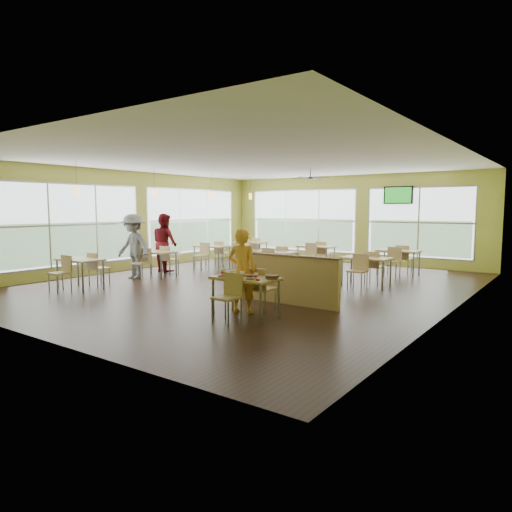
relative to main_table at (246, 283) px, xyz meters
The scene contains 20 objects.
room 3.73m from the main_table, 123.69° to the left, with size 12.00×12.04×3.20m.
window_bays 7.70m from the main_table, 127.41° to the left, with size 9.24×10.24×2.38m.
main_table is the anchor object (origin of this frame).
half_wall_divider 1.45m from the main_table, 90.00° to the left, with size 2.40×0.14×1.04m.
dining_tables 5.61m from the main_table, 122.91° to the left, with size 6.92×8.72×0.87m.
pendant_lights 6.62m from the main_table, 144.75° to the left, with size 0.11×7.31×0.86m.
ceiling_fan 6.73m from the main_table, 108.43° to the left, with size 1.25×1.25×0.29m.
tv_backwall 9.08m from the main_table, 91.29° to the left, with size 1.00×0.07×0.60m.
man_plaid 0.38m from the main_table, 137.55° to the left, with size 0.60×0.39×1.63m, color orange.
patron_maroon 6.66m from the main_table, 149.62° to the left, with size 0.90×0.70×1.85m, color #5F0E14.
patron_grey 5.76m from the main_table, 160.95° to the left, with size 1.19×0.69×1.84m, color slate.
cup_blue 0.48m from the main_table, 160.96° to the right, with size 0.10×0.10×0.37m.
cup_yellow 0.32m from the main_table, 122.82° to the right, with size 0.10×0.10×0.36m.
cup_red_near 0.25m from the main_table, 73.04° to the right, with size 0.09×0.09×0.32m.
cup_red_far 0.38m from the main_table, 19.57° to the right, with size 0.08×0.08×0.30m.
food_basket 0.54m from the main_table, 14.10° to the left, with size 0.27×0.27×0.06m.
ketchup_cup 0.50m from the main_table, 25.87° to the right, with size 0.06×0.06×0.03m, color #A2081C.
wrapper_left 0.47m from the main_table, 149.49° to the right, with size 0.15×0.14×0.04m, color olive.
wrapper_mid 0.17m from the main_table, 77.86° to the left, with size 0.19×0.17×0.05m, color olive.
wrapper_right 0.35m from the main_table, 38.97° to the right, with size 0.15×0.13×0.04m, color olive.
Camera 1 is at (6.99, -9.61, 2.01)m, focal length 32.00 mm.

